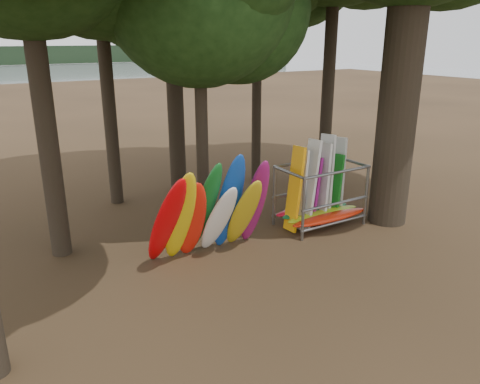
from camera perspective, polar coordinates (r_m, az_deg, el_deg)
ground at (r=13.68m, az=4.68°, el=-7.01°), size 120.00×120.00×0.00m
lake at (r=70.61m, az=-25.57°, el=11.84°), size 160.00×160.00×0.00m
kayak_row at (r=12.61m, az=-3.67°, el=-2.64°), size 3.57×2.15×3.13m
storage_rack at (r=15.31m, az=9.70°, el=-0.56°), size 2.96×1.55×2.91m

